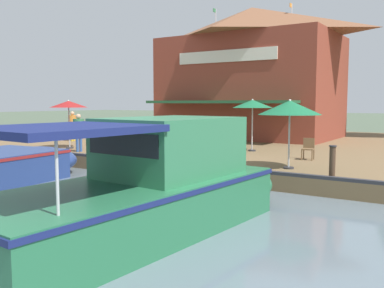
% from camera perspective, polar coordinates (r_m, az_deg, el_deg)
% --- Properties ---
extents(ground_plane, '(220.00, 220.00, 0.00)m').
position_cam_1_polar(ground_plane, '(16.02, -4.62, -4.76)').
color(ground_plane, '#4C5B47').
extents(quay_deck, '(22.00, 56.00, 0.60)m').
position_cam_1_polar(quay_deck, '(25.53, 10.53, -0.30)').
color(quay_deck, brown).
rests_on(quay_deck, ground).
extents(quay_edge_fender, '(0.20, 50.40, 0.10)m').
position_cam_1_polar(quay_edge_fender, '(16.00, -4.42, -2.41)').
color(quay_edge_fender, '#2D2D33').
rests_on(quay_edge_fender, quay_deck).
extents(waterfront_restaurant, '(9.02, 11.29, 8.64)m').
position_cam_1_polar(waterfront_restaurant, '(28.74, 7.85, 9.51)').
color(waterfront_restaurant, brown).
rests_on(waterfront_restaurant, quay_deck).
extents(patio_umbrella_by_entrance, '(1.83, 1.83, 2.39)m').
position_cam_1_polar(patio_umbrella_by_entrance, '(21.92, -16.13, 5.10)').
color(patio_umbrella_by_entrance, '#B7B7B7').
rests_on(patio_umbrella_by_entrance, quay_deck).
extents(patio_umbrella_near_quay_edge, '(2.13, 2.13, 2.37)m').
position_cam_1_polar(patio_umbrella_near_quay_edge, '(14.90, 12.91, 4.74)').
color(patio_umbrella_near_quay_edge, '#B7B7B7').
rests_on(patio_umbrella_near_quay_edge, quay_deck).
extents(patio_umbrella_mid_patio_left, '(1.86, 1.86, 2.43)m').
position_cam_1_polar(patio_umbrella_mid_patio_left, '(20.06, 8.07, 5.30)').
color(patio_umbrella_mid_patio_left, '#B7B7B7').
rests_on(patio_umbrella_mid_patio_left, quay_deck).
extents(cafe_chair_mid_patio, '(0.53, 0.53, 0.85)m').
position_cam_1_polar(cafe_chair_mid_patio, '(20.48, 5.60, 0.52)').
color(cafe_chair_mid_patio, brown).
rests_on(cafe_chair_mid_patio, quay_deck).
extents(cafe_chair_far_corner_seat, '(0.57, 0.57, 0.85)m').
position_cam_1_polar(cafe_chair_far_corner_seat, '(24.65, -12.87, 1.26)').
color(cafe_chair_far_corner_seat, brown).
rests_on(cafe_chair_far_corner_seat, quay_deck).
extents(cafe_chair_under_first_umbrella, '(0.49, 0.49, 0.85)m').
position_cam_1_polar(cafe_chair_under_first_umbrella, '(17.59, 15.24, -0.47)').
color(cafe_chair_under_first_umbrella, brown).
rests_on(cafe_chair_under_first_umbrella, quay_deck).
extents(cafe_chair_back_row_seat, '(0.44, 0.44, 0.85)m').
position_cam_1_polar(cafe_chair_back_row_seat, '(17.85, -5.72, -0.22)').
color(cafe_chair_back_row_seat, brown).
rests_on(cafe_chair_back_row_seat, quay_deck).
extents(cafe_chair_facing_river, '(0.49, 0.49, 0.85)m').
position_cam_1_polar(cafe_chair_facing_river, '(22.10, -0.81, 0.92)').
color(cafe_chair_facing_river, brown).
rests_on(cafe_chair_facing_river, quay_deck).
extents(person_at_quay_edge, '(0.50, 0.50, 1.75)m').
position_cam_1_polar(person_at_quay_edge, '(26.08, -15.64, 2.80)').
color(person_at_quay_edge, gold).
rests_on(person_at_quay_edge, quay_deck).
extents(person_mid_patio, '(0.45, 0.45, 1.60)m').
position_cam_1_polar(person_mid_patio, '(20.60, -1.62, 2.02)').
color(person_mid_patio, '#B23338').
rests_on(person_mid_patio, quay_deck).
extents(person_near_entrance, '(0.49, 0.49, 1.74)m').
position_cam_1_polar(person_near_entrance, '(20.30, -14.88, 2.08)').
color(person_near_entrance, '#2D5193').
rests_on(person_near_entrance, quay_deck).
extents(motorboat_outer_channel, '(8.55, 3.34, 2.44)m').
position_cam_1_polar(motorboat_outer_channel, '(9.71, -4.28, -5.72)').
color(motorboat_outer_channel, '#287047').
rests_on(motorboat_outer_channel, river_water).
extents(mooring_post, '(0.22, 0.22, 1.00)m').
position_cam_1_polar(mooring_post, '(13.40, 18.21, -2.25)').
color(mooring_post, '#473323').
rests_on(mooring_post, quay_deck).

